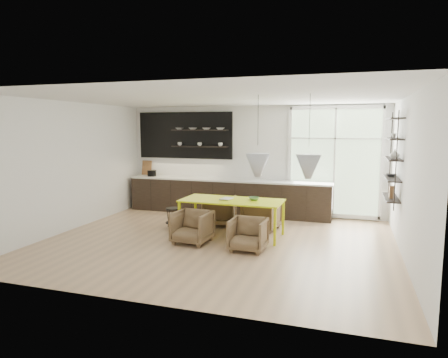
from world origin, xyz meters
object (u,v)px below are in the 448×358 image
Objects in this scene: armchair_back_right at (262,214)px; armchair_back_left at (220,210)px; wire_stool at (173,215)px; armchair_front_right at (248,234)px; armchair_front_left at (192,227)px; dining_table at (232,202)px.

armchair_back_left is at bearing 2.76° from armchair_back_right.
armchair_back_right is 1.64× the size of wire_stool.
armchair_front_right is at bearing -28.32° from wire_stool.
wire_stool is at bearing 136.25° from armchair_front_left.
armchair_back_right is 2.04m from wire_stool.
armchair_front_right is at bearing 112.67° from armchair_back_left.
wire_stool is at bearing 22.94° from armchair_back_left.
armchair_front_left is at bearing -48.44° from wire_stool.
wire_stool is (-2.07, 1.12, -0.01)m from armchair_front_right.
armchair_front_right is at bearing -55.29° from dining_table.
dining_table reaches higher than armchair_back_left.
armchair_back_right reaches higher than armchair_front_right.
dining_table is 3.01× the size of armchair_front_left.
armchair_front_left is 1.06× the size of armchair_front_right.
armchair_back_right is (1.06, -0.12, 0.00)m from armchair_back_left.
dining_table is 1.15m from armchair_front_right.
armchair_front_left is (-0.61, -0.76, -0.41)m from dining_table.
armchair_back_right reaches higher than wire_stool.
armchair_front_left is (-1.11, -1.48, -0.02)m from armchair_back_right.
armchair_back_left reaches higher than wire_stool.
armchair_front_right is 1.44× the size of wire_stool.
dining_table reaches higher than armchair_front_right.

